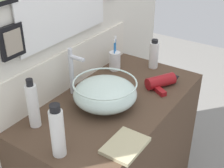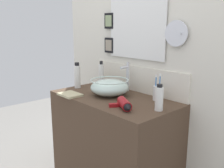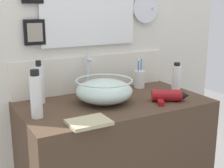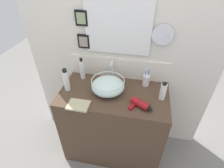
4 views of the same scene
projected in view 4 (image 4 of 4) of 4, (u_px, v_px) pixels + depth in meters
ground_plane at (113, 146)px, 2.12m from camera, size 6.00×6.00×0.00m
vanity_counter at (114, 123)px, 1.87m from camera, size 1.01×0.54×0.85m
back_panel at (120, 44)px, 1.63m from camera, size 1.89×0.10×2.40m
glass_bowl_sink at (108, 86)px, 1.59m from camera, size 0.30×0.30×0.13m
faucet at (112, 68)px, 1.70m from camera, size 0.02×0.09×0.25m
hair_drier at (141, 105)px, 1.44m from camera, size 0.21×0.15×0.06m
toothbrush_cup at (146, 80)px, 1.67m from camera, size 0.06×0.06×0.20m
spray_bottle at (163, 91)px, 1.50m from camera, size 0.05×0.05×0.17m
lotion_bottle at (82, 69)px, 1.74m from camera, size 0.05×0.05×0.23m
soap_dispenser at (66, 80)px, 1.59m from camera, size 0.05×0.05×0.23m
hand_towel at (78, 105)px, 1.47m from camera, size 0.18×0.14×0.02m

